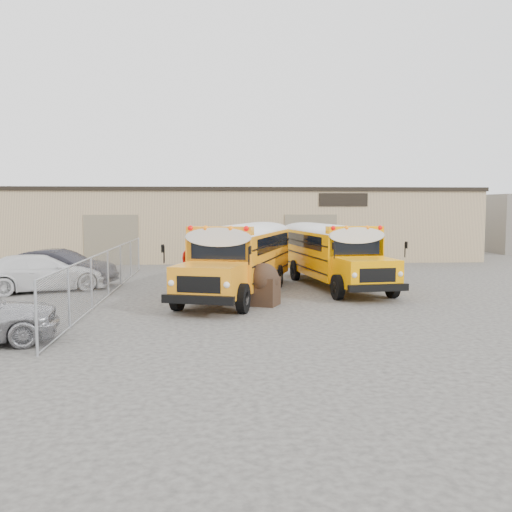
{
  "coord_description": "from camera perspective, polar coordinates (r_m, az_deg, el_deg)",
  "views": [
    {
      "loc": [
        -1.83,
        -19.43,
        3.51
      ],
      "look_at": [
        -0.26,
        2.3,
        1.6
      ],
      "focal_mm": 40.0,
      "sensor_mm": 36.0,
      "label": 1
    }
  ],
  "objects": [
    {
      "name": "chainlink_fence",
      "position": [
        22.96,
        -14.57,
        -1.67
      ],
      "size": [
        0.07,
        18.07,
        1.81
      ],
      "color": "#979AA0",
      "rests_on": "ground"
    },
    {
      "name": "ground",
      "position": [
        19.82,
        1.24,
        -5.19
      ],
      "size": [
        120.0,
        120.0,
        0.0
      ],
      "primitive_type": "plane",
      "color": "#373532",
      "rests_on": "ground"
    },
    {
      "name": "warehouse",
      "position": [
        39.48,
        -1.47,
        3.36
      ],
      "size": [
        30.2,
        10.2,
        4.67
      ],
      "color": "tan",
      "rests_on": "ground"
    },
    {
      "name": "car_white",
      "position": [
        25.13,
        -20.7,
        -1.59
      ],
      "size": [
        5.67,
        4.1,
        1.53
      ],
      "primitive_type": "imported",
      "rotation": [
        0.0,
        0.0,
        1.99
      ],
      "color": "silver",
      "rests_on": "ground"
    },
    {
      "name": "car_dark",
      "position": [
        26.47,
        -19.09,
        -1.14
      ],
      "size": [
        5.08,
        2.55,
        1.6
      ],
      "primitive_type": "imported",
      "rotation": [
        0.0,
        0.0,
        1.39
      ],
      "color": "black",
      "rests_on": "ground"
    },
    {
      "name": "school_bus_right",
      "position": [
        30.91,
        4.03,
        1.44
      ],
      "size": [
        3.52,
        9.64,
        2.76
      ],
      "color": "#FF9F00",
      "rests_on": "ground"
    },
    {
      "name": "school_bus_left",
      "position": [
        28.42,
        1.45,
        1.24
      ],
      "size": [
        5.12,
        9.97,
        2.84
      ],
      "color": "orange",
      "rests_on": "ground"
    },
    {
      "name": "tarp_bundle",
      "position": [
        20.18,
        0.75,
        -2.78
      ],
      "size": [
        1.29,
        1.24,
        1.51
      ],
      "color": "black",
      "rests_on": "ground"
    }
  ]
}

